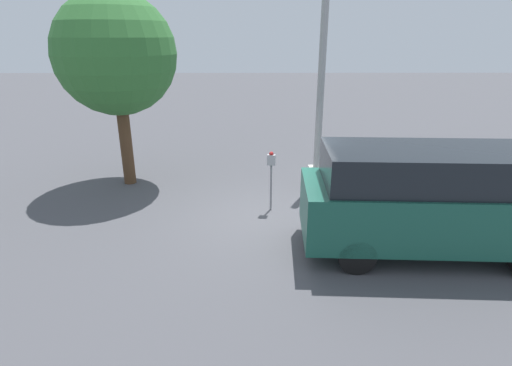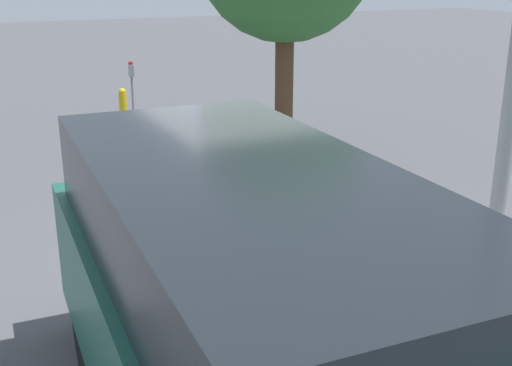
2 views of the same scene
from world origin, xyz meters
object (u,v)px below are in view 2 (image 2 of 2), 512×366
object	(u,v)px
parked_van	(252,317)
fire_hydrant	(123,104)
parking_meter_near	(299,164)
parking_meter_far	(132,77)
lamp_post	(510,113)

from	to	relation	value
parked_van	fire_hydrant	xyz separation A→B (m)	(-11.15, 2.06, -0.80)
parked_van	fire_hydrant	world-z (taller)	parked_van
parking_meter_near	fire_hydrant	bearing A→B (deg)	-170.36
parked_van	fire_hydrant	distance (m)	11.37
parking_meter_near	parking_meter_far	world-z (taller)	parking_meter_near
lamp_post	fire_hydrant	xyz separation A→B (m)	(-9.54, -1.84, -1.47)
parked_van	fire_hydrant	size ratio (longest dim) A/B	6.83
parked_van	parking_meter_far	bearing A→B (deg)	171.37
parking_meter_far	lamp_post	xyz separation A→B (m)	(9.21, 1.69, 0.81)
parking_meter_near	lamp_post	world-z (taller)	lamp_post
parking_meter_near	lamp_post	xyz separation A→B (m)	(1.41, 1.82, 0.71)
parking_meter_near	lamp_post	size ratio (longest dim) A/B	0.30
lamp_post	parking_meter_far	bearing A→B (deg)	-169.59
parking_meter_far	parked_van	xyz separation A→B (m)	(10.82, -2.21, 0.14)
lamp_post	fire_hydrant	distance (m)	9.83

